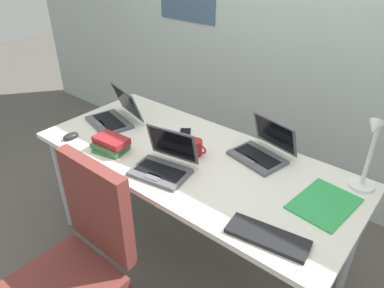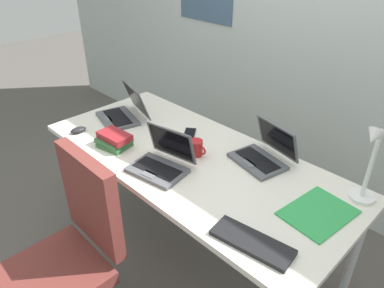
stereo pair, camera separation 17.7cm
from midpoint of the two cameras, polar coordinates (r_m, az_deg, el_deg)
ground_plane at (r=2.45m, az=2.16°, el=-16.81°), size 12.00×12.00×0.00m
wall_back at (r=2.62m, az=20.42°, el=17.90°), size 6.00×0.13×2.60m
desk at (r=2.00m, az=2.54°, el=-3.45°), size 1.80×0.80×0.74m
desk_lamp at (r=1.76m, az=28.85°, el=-3.06°), size 0.12×0.18×0.40m
laptop_near_mouse at (r=1.96m, az=13.81°, el=-1.65°), size 0.33×0.31×0.21m
laptop_front_right at (r=1.84m, az=-2.12°, el=-2.87°), size 0.32×0.29×0.21m
laptop_far_corner at (r=2.37m, az=-8.76°, el=4.92°), size 0.36×0.35×0.22m
external_keyboard at (r=1.50m, az=12.96°, el=-15.04°), size 0.34×0.17×0.02m
computer_mouse at (r=2.27m, az=-15.49°, el=2.10°), size 0.07×0.10×0.03m
cell_phone at (r=2.17m, az=1.93°, el=1.56°), size 0.13×0.15×0.01m
book_stack at (r=2.07m, az=-9.86°, el=0.60°), size 0.21×0.17×0.08m
paper_folder_near_lamp at (r=1.72m, az=22.22°, el=-10.15°), size 0.26×0.33×0.01m
coffee_mug at (r=1.96m, az=3.21°, el=-0.67°), size 0.11×0.08×0.09m
office_chair at (r=1.90m, az=-16.24°, el=-18.65°), size 0.52×0.54×0.97m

